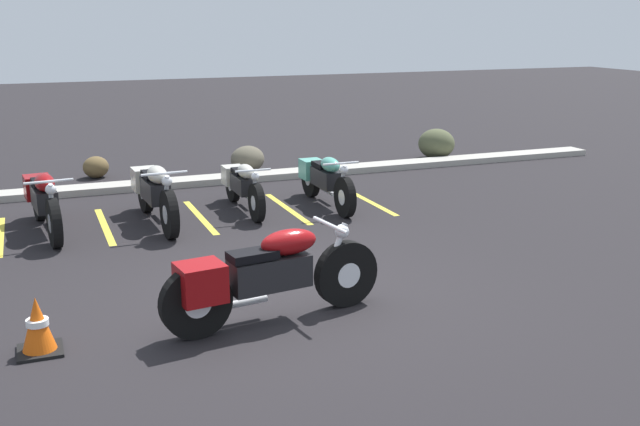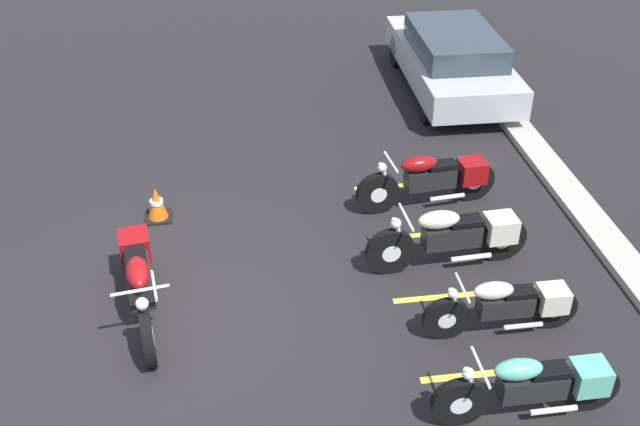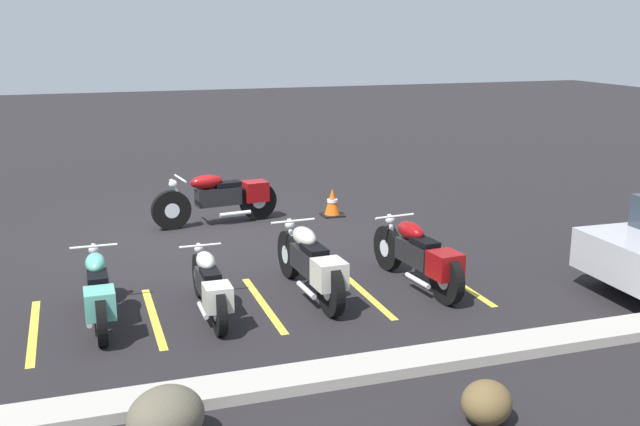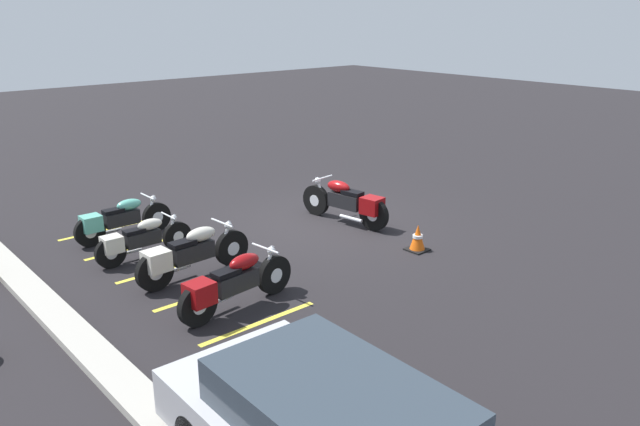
% 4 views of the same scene
% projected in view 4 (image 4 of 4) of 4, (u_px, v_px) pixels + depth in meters
% --- Properties ---
extents(ground, '(60.00, 60.00, 0.00)m').
position_uv_depth(ground, '(320.00, 224.00, 13.95)').
color(ground, black).
extents(motorcycle_maroon_featured, '(2.36, 0.75, 0.93)m').
position_uv_depth(motorcycle_maroon_featured, '(348.00, 202.00, 13.83)').
color(motorcycle_maroon_featured, black).
rests_on(motorcycle_maroon_featured, ground).
extents(parked_bike_0, '(0.65, 2.23, 0.88)m').
position_uv_depth(parked_bike_0, '(232.00, 284.00, 9.78)').
color(parked_bike_0, black).
rests_on(parked_bike_0, ground).
extents(parked_bike_1, '(0.64, 2.29, 0.90)m').
position_uv_depth(parked_bike_1, '(189.00, 254.00, 10.94)').
color(parked_bike_1, black).
rests_on(parked_bike_1, ground).
extents(parked_bike_2, '(0.55, 1.95, 0.77)m').
position_uv_depth(parked_bike_2, '(140.00, 240.00, 11.81)').
color(parked_bike_2, black).
rests_on(parked_bike_2, ground).
extents(parked_bike_3, '(0.59, 2.09, 0.82)m').
position_uv_depth(parked_bike_3, '(119.00, 219.00, 12.87)').
color(parked_bike_3, black).
rests_on(parked_bike_3, ground).
extents(concrete_curb, '(18.00, 0.50, 0.12)m').
position_uv_depth(concrete_curb, '(40.00, 300.00, 10.15)').
color(concrete_curb, '#A8A399').
rests_on(concrete_curb, ground).
extents(traffic_cone, '(0.40, 0.40, 0.53)m').
position_uv_depth(traffic_cone, '(418.00, 238.00, 12.33)').
color(traffic_cone, black).
rests_on(traffic_cone, ground).
extents(stall_line_0, '(0.10, 2.10, 0.00)m').
position_uv_depth(stall_line_0, '(259.00, 323.00, 9.52)').
color(stall_line_0, gold).
rests_on(stall_line_0, ground).
extents(stall_line_1, '(0.10, 2.10, 0.00)m').
position_uv_depth(stall_line_1, '(210.00, 293.00, 10.53)').
color(stall_line_1, gold).
rests_on(stall_line_1, ground).
extents(stall_line_2, '(0.10, 2.10, 0.00)m').
position_uv_depth(stall_line_2, '(170.00, 268.00, 11.54)').
color(stall_line_2, gold).
rests_on(stall_line_2, ground).
extents(stall_line_3, '(0.10, 2.10, 0.00)m').
position_uv_depth(stall_line_3, '(136.00, 247.00, 12.56)').
color(stall_line_3, gold).
rests_on(stall_line_3, ground).
extents(stall_line_4, '(0.10, 2.10, 0.00)m').
position_uv_depth(stall_line_4, '(107.00, 229.00, 13.57)').
color(stall_line_4, gold).
rests_on(stall_line_4, ground).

